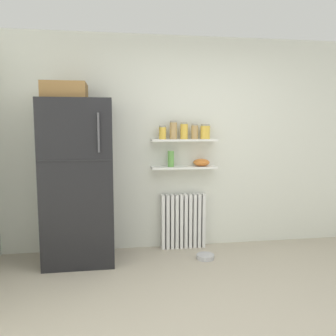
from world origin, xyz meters
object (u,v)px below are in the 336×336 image
radiator (183,221)px  storage_jar_1 (173,130)px  vase (171,159)px  pet_food_bowl (205,257)px  storage_jar_2 (184,131)px  refrigerator (78,178)px  storage_jar_4 (205,132)px  shelf_bowl (201,162)px  storage_jar_0 (163,132)px  storage_jar_3 (195,132)px

radiator → storage_jar_1: (-0.13, -0.03, 1.13)m
vase → pet_food_bowl: size_ratio=0.93×
storage_jar_1 → storage_jar_2: bearing=0.0°
refrigerator → vase: refrigerator is taller
storage_jar_2 → storage_jar_4: bearing=0.0°
storage_jar_4 → shelf_bowl: bearing=180.0°
storage_jar_0 → storage_jar_1: size_ratio=0.74×
shelf_bowl → refrigerator: bearing=-171.7°
radiator → storage_jar_0: (-0.26, -0.03, 1.10)m
storage_jar_4 → pet_food_bowl: size_ratio=0.87×
refrigerator → storage_jar_3: bearing=8.8°
shelf_bowl → pet_food_bowl: (-0.04, -0.39, -1.05)m
refrigerator → storage_jar_0: refrigerator is taller
storage_jar_0 → refrigerator: bearing=-167.7°
shelf_bowl → storage_jar_3: bearing=180.0°
refrigerator → radiator: bearing=11.1°
pet_food_bowl → shelf_bowl: bearing=84.1°
radiator → storage_jar_2: storage_jar_2 is taller
storage_jar_3 → vase: size_ratio=0.96×
storage_jar_3 → refrigerator: bearing=-171.2°
refrigerator → pet_food_bowl: (1.42, -0.18, -0.92)m
storage_jar_3 → shelf_bowl: bearing=-0.0°
shelf_bowl → storage_jar_1: bearing=180.0°
storage_jar_1 → pet_food_bowl: size_ratio=1.06×
refrigerator → shelf_bowl: refrigerator is taller
refrigerator → radiator: refrigerator is taller
storage_jar_2 → pet_food_bowl: 1.50m
refrigerator → shelf_bowl: size_ratio=9.91×
storage_jar_0 → storage_jar_2: size_ratio=0.81×
refrigerator → vase: (1.08, 0.21, 0.18)m
vase → shelf_bowl: vase is taller
storage_jar_1 → pet_food_bowl: storage_jar_1 is taller
vase → shelf_bowl: bearing=0.0°
storage_jar_4 → shelf_bowl: (-0.04, 0.00, -0.38)m
refrigerator → vase: size_ratio=10.39×
storage_jar_0 → vase: (0.10, -0.00, -0.32)m
refrigerator → storage_jar_2: size_ratio=9.86×
storage_jar_0 → storage_jar_3: storage_jar_3 is taller
radiator → vase: vase is taller
pet_food_bowl → storage_jar_4: bearing=78.0°
storage_jar_4 → vase: storage_jar_4 is taller
radiator → storage_jar_1: 1.14m
shelf_bowl → vase: bearing=180.0°
storage_jar_3 → vase: (-0.29, -0.00, -0.33)m
storage_jar_3 → shelf_bowl: size_ratio=0.91×
storage_jar_3 → vase: bearing=-180.0°
storage_jar_0 → storage_jar_3: (0.39, 0.00, 0.01)m
radiator → storage_jar_1: storage_jar_1 is taller
storage_jar_0 → shelf_bowl: size_ratio=0.81×
storage_jar_2 → shelf_bowl: 0.44m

